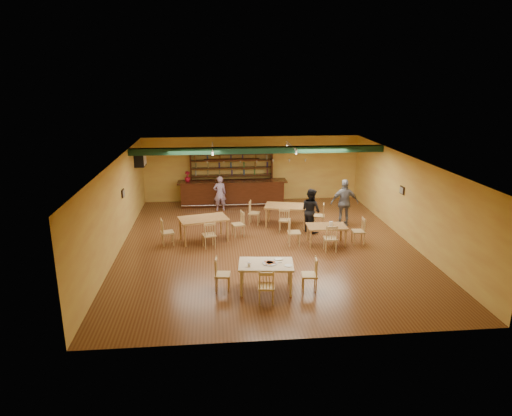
{
  "coord_description": "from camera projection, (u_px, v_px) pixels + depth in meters",
  "views": [
    {
      "loc": [
        -1.77,
        -14.75,
        5.62
      ],
      "look_at": [
        -0.31,
        0.6,
        1.15
      ],
      "focal_mm": 31.76,
      "sensor_mm": 36.0,
      "label": 1
    }
  ],
  "objects": [
    {
      "name": "picture_left",
      "position": [
        123.0,
        193.0,
        15.86
      ],
      "size": [
        0.04,
        0.34,
        0.28
      ],
      "primitive_type": "cube",
      "color": "black",
      "rests_on": "wall_left"
    },
    {
      "name": "pizza_tray",
      "position": [
        270.0,
        263.0,
        12.21
      ],
      "size": [
        0.5,
        0.5,
        0.01
      ],
      "primitive_type": "cylinder",
      "rotation": [
        0.0,
        0.0,
        0.29
      ],
      "color": "silver",
      "rests_on": "near_table"
    },
    {
      "name": "dining_table_a",
      "position": [
        204.0,
        229.0,
        16.09
      ],
      "size": [
        1.87,
        1.39,
        0.84
      ],
      "primitive_type": "cube",
      "rotation": [
        0.0,
        0.0,
        0.26
      ],
      "color": "#9A6336",
      "rests_on": "ground"
    },
    {
      "name": "near_table",
      "position": [
        266.0,
        277.0,
        12.31
      ],
      "size": [
        1.56,
        1.09,
        0.79
      ],
      "primitive_type": "cube",
      "rotation": [
        0.0,
        0.0,
        -0.1
      ],
      "color": "tan",
      "rests_on": "ground"
    },
    {
      "name": "side_plate",
      "position": [
        288.0,
        266.0,
        12.05
      ],
      "size": [
        0.24,
        0.24,
        0.01
      ],
      "primitive_type": "cylinder",
      "rotation": [
        0.0,
        0.0,
        -0.1
      ],
      "color": "white",
      "rests_on": "near_table"
    },
    {
      "name": "track_rail_left",
      "position": [
        212.0,
        147.0,
        18.1
      ],
      "size": [
        0.05,
        2.5,
        0.05
      ],
      "primitive_type": "cube",
      "color": "white",
      "rests_on": "ceiling"
    },
    {
      "name": "napkin_stack",
      "position": [
        278.0,
        259.0,
        12.43
      ],
      "size": [
        0.23,
        0.19,
        0.03
      ],
      "primitive_type": "cube",
      "rotation": [
        0.0,
        0.0,
        0.23
      ],
      "color": "white",
      "rests_on": "near_table"
    },
    {
      "name": "parmesan_shaker",
      "position": [
        249.0,
        265.0,
        11.99
      ],
      "size": [
        0.08,
        0.08,
        0.11
      ],
      "primitive_type": "cylinder",
      "rotation": [
        0.0,
        0.0,
        -0.1
      ],
      "color": "#EAE5C6",
      "rests_on": "near_table"
    },
    {
      "name": "bar_counter",
      "position": [
        233.0,
        193.0,
        20.51
      ],
      "size": [
        4.89,
        0.85,
        1.13
      ],
      "primitive_type": "cube",
      "color": "#34170A",
      "rests_on": "ground"
    },
    {
      "name": "patron_bar",
      "position": [
        220.0,
        193.0,
        19.62
      ],
      "size": [
        0.61,
        0.45,
        1.53
      ],
      "primitive_type": "imported",
      "rotation": [
        0.0,
        0.0,
        3.29
      ],
      "color": "#754494",
      "rests_on": "ground"
    },
    {
      "name": "patron_right_b",
      "position": [
        345.0,
        203.0,
        17.6
      ],
      "size": [
        1.1,
        0.51,
        1.84
      ],
      "primitive_type": "imported",
      "rotation": [
        0.0,
        0.0,
        3.09
      ],
      "color": "slate",
      "rests_on": "ground"
    },
    {
      "name": "poinsettia",
      "position": [
        187.0,
        177.0,
        20.11
      ],
      "size": [
        0.34,
        0.34,
        0.47
      ],
      "primitive_type": "imported",
      "rotation": [
        0.0,
        0.0,
        0.35
      ],
      "color": "maroon",
      "rests_on": "bar_counter"
    },
    {
      "name": "patron_right_a",
      "position": [
        311.0,
        210.0,
        16.9
      ],
      "size": [
        0.95,
        1.02,
        1.67
      ],
      "primitive_type": "imported",
      "rotation": [
        0.0,
        0.0,
        2.09
      ],
      "color": "black",
      "rests_on": "ground"
    },
    {
      "name": "pizza_server",
      "position": [
        275.0,
        262.0,
        12.27
      ],
      "size": [
        0.33,
        0.19,
        0.0
      ],
      "primitive_type": "cube",
      "rotation": [
        0.0,
        0.0,
        -0.35
      ],
      "color": "silver",
      "rests_on": "pizza_tray"
    },
    {
      "name": "dining_table_d",
      "position": [
        326.0,
        235.0,
        15.74
      ],
      "size": [
        1.39,
        0.87,
        0.68
      ],
      "primitive_type": "cube",
      "rotation": [
        0.0,
        0.0,
        -0.04
      ],
      "color": "#9A6336",
      "rests_on": "ground"
    },
    {
      "name": "dining_table_b",
      "position": [
        286.0,
        215.0,
        17.71
      ],
      "size": [
        1.82,
        1.34,
        0.82
      ],
      "primitive_type": "cube",
      "rotation": [
        0.0,
        0.0,
        -0.24
      ],
      "color": "#9A6336",
      "rests_on": "ground"
    },
    {
      "name": "floor",
      "position": [
        267.0,
        244.0,
        15.83
      ],
      "size": [
        12.0,
        12.0,
        0.0
      ],
      "primitive_type": "plane",
      "color": "#5A3219",
      "rests_on": "ground"
    },
    {
      "name": "ceiling_beam",
      "position": [
        259.0,
        150.0,
        17.71
      ],
      "size": [
        10.0,
        0.3,
        0.25
      ],
      "primitive_type": "cube",
      "color": "black",
      "rests_on": "ceiling"
    },
    {
      "name": "back_bar_hutch",
      "position": [
        232.0,
        178.0,
        20.96
      ],
      "size": [
        3.78,
        0.4,
        2.28
      ],
      "primitive_type": "cube",
      "color": "#34170A",
      "rests_on": "ground"
    },
    {
      "name": "picture_right",
      "position": [
        402.0,
        190.0,
        16.29
      ],
      "size": [
        0.04,
        0.34,
        0.28
      ],
      "primitive_type": "cube",
      "color": "black",
      "rests_on": "wall_right"
    },
    {
      "name": "track_rail_right",
      "position": [
        291.0,
        146.0,
        18.39
      ],
      "size": [
        0.05,
        2.5,
        0.05
      ],
      "primitive_type": "cube",
      "color": "white",
      "rests_on": "ceiling"
    },
    {
      "name": "ac_unit",
      "position": [
        140.0,
        159.0,
        18.76
      ],
      "size": [
        0.34,
        0.7,
        0.48
      ],
      "primitive_type": "cube",
      "color": "white",
      "rests_on": "wall_left"
    }
  ]
}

